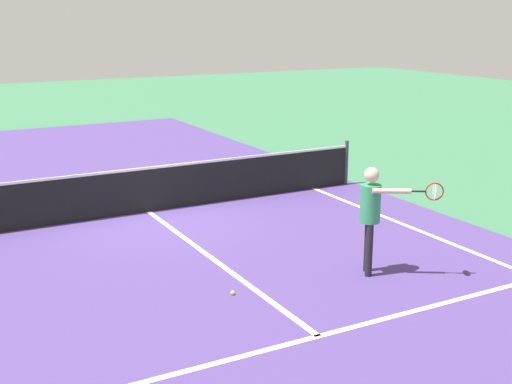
{
  "coord_description": "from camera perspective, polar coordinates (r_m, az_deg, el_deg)",
  "views": [
    {
      "loc": [
        -4.43,
        -12.91,
        3.98
      ],
      "look_at": [
        0.95,
        -2.97,
        1.0
      ],
      "focal_mm": 47.14,
      "sensor_mm": 36.0,
      "label": 1
    }
  ],
  "objects": [
    {
      "name": "tennis_ball_mid_court",
      "position": [
        9.98,
        -1.99,
        -8.55
      ],
      "size": [
        0.07,
        0.07,
        0.07
      ],
      "primitive_type": "sphere",
      "color": "#CCE033",
      "rests_on": "ground_plane"
    },
    {
      "name": "ground_plane",
      "position": [
        14.22,
        -9.09,
        -1.67
      ],
      "size": [
        60.0,
        60.0,
        0.0
      ],
      "primitive_type": "plane",
      "color": "#38724C"
    },
    {
      "name": "line_center_service",
      "position": [
        11.39,
        -3.66,
        -5.69
      ],
      "size": [
        0.1,
        6.4,
        0.01
      ],
      "primitive_type": "cube",
      "color": "white",
      "rests_on": "ground_plane"
    },
    {
      "name": "player_near",
      "position": [
        10.58,
        9.82,
        -1.35
      ],
      "size": [
        1.0,
        0.92,
        1.73
      ],
      "color": "black",
      "rests_on": "ground_plane"
    },
    {
      "name": "line_service_near",
      "position": [
        8.83,
        5.32,
        -12.08
      ],
      "size": [
        8.22,
        0.1,
        0.01
      ],
      "primitive_type": "cube",
      "color": "white",
      "rests_on": "ground_plane"
    },
    {
      "name": "court_surface_inbounds",
      "position": [
        14.22,
        -9.09,
        -1.67
      ],
      "size": [
        10.62,
        24.4,
        0.0
      ],
      "primitive_type": "cube",
      "color": "#4C387A",
      "rests_on": "ground_plane"
    },
    {
      "name": "net",
      "position": [
        14.09,
        -9.17,
        0.25
      ],
      "size": [
        10.16,
        0.09,
        1.07
      ],
      "color": "#33383D",
      "rests_on": "ground_plane"
    }
  ]
}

